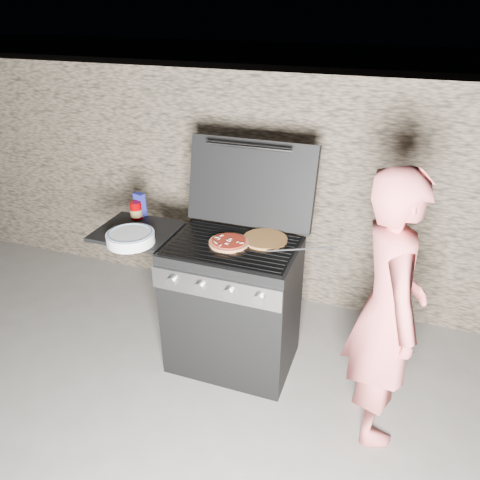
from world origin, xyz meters
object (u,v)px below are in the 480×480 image
(gas_grill, at_px, (198,298))
(sauce_jar, at_px, (136,210))
(person, at_px, (386,311))
(pizza_topped, at_px, (229,242))

(gas_grill, relative_size, sauce_jar, 11.15)
(gas_grill, bearing_deg, sauce_jar, 163.16)
(sauce_jar, relative_size, person, 0.08)
(pizza_topped, bearing_deg, gas_grill, 179.78)
(sauce_jar, bearing_deg, gas_grill, -16.84)
(person, bearing_deg, gas_grill, 60.72)
(gas_grill, xyz_separation_m, person, (1.19, -0.22, 0.34))
(gas_grill, height_order, person, person)
(person, bearing_deg, pizza_topped, 58.34)
(pizza_topped, bearing_deg, sauce_jar, 168.15)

